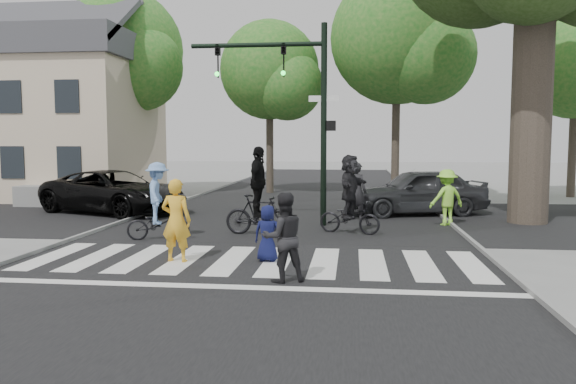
% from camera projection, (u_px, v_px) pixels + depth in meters
% --- Properties ---
extents(ground, '(120.00, 120.00, 0.00)m').
position_uv_depth(ground, '(245.00, 272.00, 10.95)').
color(ground, gray).
rests_on(ground, ground).
extents(road_stem, '(10.00, 70.00, 0.01)m').
position_uv_depth(road_stem, '(279.00, 231.00, 15.89)').
color(road_stem, black).
rests_on(road_stem, ground).
extents(road_cross, '(70.00, 10.00, 0.01)m').
position_uv_depth(road_cross, '(290.00, 217.00, 18.86)').
color(road_cross, black).
rests_on(road_cross, ground).
extents(curb_left, '(0.10, 70.00, 0.10)m').
position_uv_depth(curb_left, '(108.00, 226.00, 16.47)').
color(curb_left, gray).
rests_on(curb_left, ground).
extents(curb_right, '(0.10, 70.00, 0.10)m').
position_uv_depth(curb_right, '(462.00, 233.00, 15.31)').
color(curb_right, gray).
rests_on(curb_right, ground).
extents(crosswalk, '(10.00, 3.85, 0.01)m').
position_uv_depth(crosswalk, '(251.00, 264.00, 11.60)').
color(crosswalk, silver).
rests_on(crosswalk, ground).
extents(traffic_signal, '(4.45, 0.29, 6.00)m').
position_uv_depth(traffic_signal, '(295.00, 95.00, 16.69)').
color(traffic_signal, black).
rests_on(traffic_signal, ground).
extents(bg_tree_0, '(5.46, 5.20, 8.97)m').
position_uv_depth(bg_tree_0, '(33.00, 68.00, 27.80)').
color(bg_tree_0, brown).
rests_on(bg_tree_0, ground).
extents(bg_tree_1, '(6.09, 5.80, 9.80)m').
position_uv_depth(bg_tree_1, '(126.00, 55.00, 26.66)').
color(bg_tree_1, brown).
rests_on(bg_tree_1, ground).
extents(bg_tree_2, '(5.04, 4.80, 8.40)m').
position_uv_depth(bg_tree_2, '(274.00, 74.00, 27.07)').
color(bg_tree_2, brown).
rests_on(bg_tree_2, ground).
extents(bg_tree_3, '(6.30, 6.00, 10.20)m').
position_uv_depth(bg_tree_3, '(405.00, 42.00, 24.94)').
color(bg_tree_3, brown).
rests_on(bg_tree_3, ground).
extents(house, '(8.40, 8.10, 8.82)m').
position_uv_depth(house, '(56.00, 114.00, 25.75)').
color(house, beige).
rests_on(house, ground).
extents(pedestrian_woman, '(0.68, 0.48, 1.76)m').
position_uv_depth(pedestrian_woman, '(176.00, 220.00, 11.78)').
color(pedestrian_woman, yellow).
rests_on(pedestrian_woman, ground).
extents(pedestrian_child, '(0.63, 0.45, 1.20)m').
position_uv_depth(pedestrian_child, '(268.00, 233.00, 11.82)').
color(pedestrian_child, '#0F133E').
rests_on(pedestrian_child, ground).
extents(pedestrian_adult, '(0.97, 0.87, 1.63)m').
position_uv_depth(pedestrian_adult, '(283.00, 237.00, 10.09)').
color(pedestrian_adult, black).
rests_on(pedestrian_adult, ground).
extents(cyclist_left, '(1.67, 1.15, 2.01)m').
position_uv_depth(cyclist_left, '(158.00, 206.00, 14.42)').
color(cyclist_left, black).
rests_on(cyclist_left, ground).
extents(cyclist_mid, '(1.88, 1.16, 2.41)m').
position_uv_depth(cyclist_mid, '(258.00, 199.00, 15.16)').
color(cyclist_mid, black).
rests_on(cyclist_mid, ground).
extents(cyclist_right, '(1.82, 1.68, 2.18)m').
position_uv_depth(cyclist_right, '(350.00, 199.00, 15.39)').
color(cyclist_right, black).
rests_on(cyclist_right, ground).
extents(car_suv, '(6.02, 4.42, 1.52)m').
position_uv_depth(car_suv, '(114.00, 192.00, 19.88)').
color(car_suv, black).
rests_on(car_suv, ground).
extents(car_grey, '(5.09, 3.12, 1.62)m').
position_uv_depth(car_grey, '(417.00, 191.00, 19.44)').
color(car_grey, '#343539').
rests_on(car_grey, ground).
extents(bystander_hivis, '(1.26, 1.02, 1.70)m').
position_uv_depth(bystander_hivis, '(447.00, 198.00, 16.90)').
color(bystander_hivis, '#9CF440').
rests_on(bystander_hivis, ground).
extents(bystander_dark, '(0.81, 0.74, 1.87)m').
position_uv_depth(bystander_dark, '(357.00, 191.00, 18.08)').
color(bystander_dark, black).
rests_on(bystander_dark, ground).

